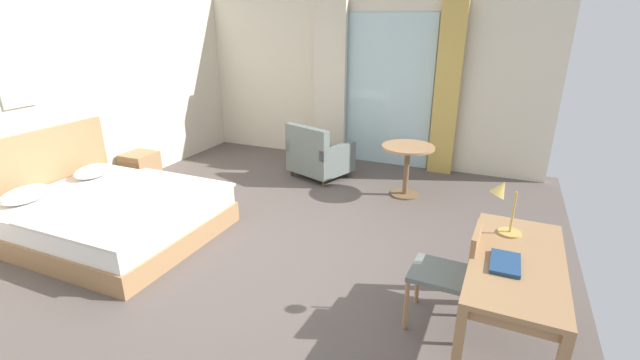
{
  "coord_description": "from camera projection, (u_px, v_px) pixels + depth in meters",
  "views": [
    {
      "loc": [
        2.19,
        -3.32,
        2.29
      ],
      "look_at": [
        0.59,
        0.4,
        0.76
      ],
      "focal_mm": 24.03,
      "sensor_mm": 36.0,
      "label": 1
    }
  ],
  "objects": [
    {
      "name": "desk_lamp",
      "position": [
        503.0,
        199.0,
        3.15
      ],
      "size": [
        0.28,
        0.23,
        0.47
      ],
      "color": "tan",
      "rests_on": "writing_desk"
    },
    {
      "name": "ground",
      "position": [
        254.0,
        256.0,
        4.49
      ],
      "size": [
        6.22,
        7.54,
        0.1
      ],
      "primitive_type": "cube",
      "color": "#564C47"
    },
    {
      "name": "framed_picture",
      "position": [
        16.0,
        87.0,
        4.7
      ],
      "size": [
        0.03,
        0.37,
        0.43
      ],
      "color": "#B7C6B2"
    },
    {
      "name": "desk_chair",
      "position": [
        453.0,
        271.0,
        3.24
      ],
      "size": [
        0.48,
        0.43,
        0.88
      ],
      "color": "slate",
      "rests_on": "ground"
    },
    {
      "name": "round_cafe_table",
      "position": [
        407.0,
        159.0,
        5.74
      ],
      "size": [
        0.7,
        0.7,
        0.71
      ],
      "color": "#9E754C",
      "rests_on": "ground"
    },
    {
      "name": "closed_book",
      "position": [
        505.0,
        263.0,
        2.85
      ],
      "size": [
        0.19,
        0.31,
        0.03
      ],
      "primitive_type": "cube",
      "rotation": [
        0.0,
        0.0,
        -0.0
      ],
      "color": "navy",
      "rests_on": "writing_desk"
    },
    {
      "name": "balcony_glass_door",
      "position": [
        387.0,
        92.0,
        6.84
      ],
      "size": [
        1.44,
        0.02,
        2.38
      ],
      "primitive_type": "cube",
      "color": "silver",
      "rests_on": "ground"
    },
    {
      "name": "armchair_by_window",
      "position": [
        318.0,
        156.0,
        6.48
      ],
      "size": [
        0.99,
        0.94,
        0.83
      ],
      "color": "slate",
      "rests_on": "ground"
    },
    {
      "name": "wall_back",
      "position": [
        362.0,
        80.0,
        7.01
      ],
      "size": [
        5.82,
        0.12,
        2.7
      ],
      "primitive_type": "cube",
      "color": "beige",
      "rests_on": "ground"
    },
    {
      "name": "bed",
      "position": [
        109.0,
        213.0,
        4.77
      ],
      "size": [
        2.16,
        1.79,
        1.08
      ],
      "color": "#9E754C",
      "rests_on": "ground"
    },
    {
      "name": "wall_left",
      "position": [
        40.0,
        103.0,
        5.05
      ],
      "size": [
        0.12,
        7.14,
        2.7
      ],
      "primitive_type": "cube",
      "color": "beige",
      "rests_on": "ground"
    },
    {
      "name": "writing_desk",
      "position": [
        516.0,
        270.0,
        2.96
      ],
      "size": [
        0.63,
        1.37,
        0.75
      ],
      "color": "#9E754C",
      "rests_on": "ground"
    },
    {
      "name": "curtain_panel_left",
      "position": [
        330.0,
        83.0,
        7.06
      ],
      "size": [
        0.55,
        0.1,
        2.59
      ],
      "primitive_type": "cube",
      "color": "beige",
      "rests_on": "ground"
    },
    {
      "name": "nightstand",
      "position": [
        141.0,
        169.0,
        6.23
      ],
      "size": [
        0.41,
        0.44,
        0.48
      ],
      "color": "#9E754C",
      "rests_on": "ground"
    },
    {
      "name": "curtain_panel_right",
      "position": [
        447.0,
        90.0,
        6.36
      ],
      "size": [
        0.36,
        0.1,
        2.59
      ],
      "primitive_type": "cube",
      "color": "tan",
      "rests_on": "ground"
    }
  ]
}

